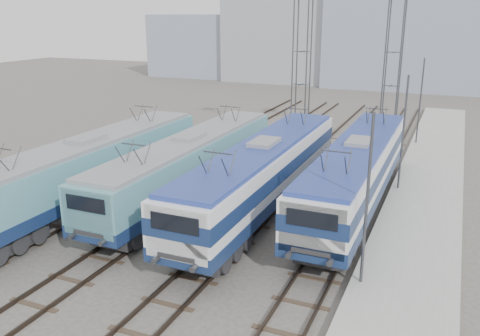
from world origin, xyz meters
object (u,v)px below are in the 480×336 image
mast_front (367,205)px  mast_mid (403,136)px  locomotive_far_right (357,169)px  locomotive_center_left (188,163)px  mast_rear (420,103)px  catenary_tower_east (393,64)px  locomotive_far_left (86,168)px  locomotive_center_right (262,171)px  catenary_tower_west (302,63)px

mast_front → mast_mid: same height
locomotive_far_right → mast_mid: mast_mid is taller
locomotive_center_left → mast_rear: (10.85, 18.06, 1.29)m
catenary_tower_east → mast_mid: bearing=-78.1°
locomotive_far_left → catenary_tower_east: bearing=55.6°
locomotive_center_right → mast_rear: 19.29m
catenary_tower_west → mast_rear: bearing=24.9°
mast_mid → locomotive_far_right: bearing=-115.6°
mast_mid → mast_rear: (0.00, 12.00, 0.00)m
mast_rear → mast_mid: bearing=-90.0°
catenary_tower_west → catenary_tower_east: (6.50, 2.00, 0.00)m
catenary_tower_west → mast_front: bearing=-66.7°
locomotive_center_left → mast_front: mast_front is taller
locomotive_center_right → locomotive_center_left: bearing=178.5°
locomotive_center_right → locomotive_far_right: size_ratio=1.01×
mast_front → mast_rear: 24.00m
catenary_tower_east → locomotive_center_left: bearing=-118.6°
locomotive_center_left → mast_mid: bearing=29.2°
locomotive_far_left → catenary_tower_west: (6.75, 17.33, 4.34)m
locomotive_far_right → mast_front: size_ratio=2.61×
locomotive_far_left → locomotive_far_right: bearing=22.1°
locomotive_far_left → mast_mid: size_ratio=2.65×
locomotive_far_left → locomotive_center_left: size_ratio=1.05×
locomotive_far_left → catenary_tower_west: catenary_tower_west is taller
locomotive_far_right → mast_mid: bearing=64.4°
locomotive_far_right → mast_rear: mast_rear is taller
locomotive_center_right → mast_front: bearing=-42.5°
locomotive_far_left → catenary_tower_east: (13.25, 19.33, 4.34)m
locomotive_center_left → locomotive_far_right: (9.00, 2.21, 0.11)m
locomotive_far_left → locomotive_center_right: 9.53m
locomotive_far_left → mast_front: (15.35, -2.67, 1.19)m
locomotive_center_right → locomotive_far_right: locomotive_center_right is taller
locomotive_far_right → locomotive_far_left: bearing=-157.9°
catenary_tower_west → catenary_tower_east: 6.80m
mast_mid → mast_rear: size_ratio=1.00×
catenary_tower_west → mast_front: size_ratio=1.71×
locomotive_center_right → catenary_tower_east: catenary_tower_east is taller
mast_rear → locomotive_far_right: bearing=-96.7°
catenary_tower_west → locomotive_center_right: bearing=-81.0°
mast_mid → mast_rear: 12.00m
locomotive_far_right → catenary_tower_east: 14.51m
mast_mid → locomotive_center_right: bearing=-135.8°
locomotive_far_left → mast_front: bearing=-9.9°
locomotive_far_right → catenary_tower_east: catenary_tower_east is taller
locomotive_far_left → mast_rear: (15.35, 21.33, 1.19)m
locomotive_center_left → mast_mid: mast_mid is taller
mast_rear → catenary_tower_east: bearing=-136.4°
mast_front → mast_rear: same height
catenary_tower_west → mast_rear: 9.99m
catenary_tower_east → catenary_tower_west: bearing=-162.9°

